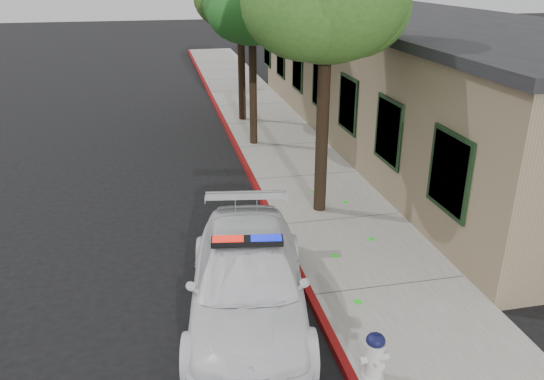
{
  "coord_description": "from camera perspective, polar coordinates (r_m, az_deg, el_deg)",
  "views": [
    {
      "loc": [
        -2.42,
        -8.07,
        5.75
      ],
      "look_at": [
        -0.0,
        3.15,
        0.98
      ],
      "focal_mm": 35.4,
      "sensor_mm": 36.0,
      "label": 1
    }
  ],
  "objects": [
    {
      "name": "police_car",
      "position": [
        9.42,
        -2.57,
        -9.66
      ],
      "size": [
        2.78,
        5.25,
        1.57
      ],
      "rotation": [
        0.0,
        0.0,
        -0.16
      ],
      "color": "white",
      "rests_on": "ground"
    },
    {
      "name": "clapboard_building",
      "position": [
        19.69,
        15.97,
        11.11
      ],
      "size": [
        7.3,
        20.89,
        4.24
      ],
      "color": "#8E7B5D",
      "rests_on": "ground"
    },
    {
      "name": "sidewalk",
      "position": [
        13.07,
        7.04,
        -3.35
      ],
      "size": [
        3.2,
        60.0,
        0.15
      ],
      "primitive_type": "cube",
      "color": "gray",
      "rests_on": "ground"
    },
    {
      "name": "red_curb",
      "position": [
        12.68,
        0.42,
        -3.99
      ],
      "size": [
        0.14,
        60.0,
        0.16
      ],
      "primitive_type": "cube",
      "color": "maroon",
      "rests_on": "ground"
    },
    {
      "name": "street_tree_mid",
      "position": [
        17.84,
        -2.18,
        18.85
      ],
      "size": [
        3.09,
        3.23,
        5.9
      ],
      "rotation": [
        0.0,
        0.0,
        0.43
      ],
      "color": "black",
      "rests_on": "sidewalk"
    },
    {
      "name": "ground",
      "position": [
        10.2,
        3.83,
        -11.8
      ],
      "size": [
        120.0,
        120.0,
        0.0
      ],
      "primitive_type": "plane",
      "color": "black",
      "rests_on": "ground"
    },
    {
      "name": "fire_hydrant",
      "position": [
        8.26,
        10.84,
        -16.92
      ],
      "size": [
        0.45,
        0.39,
        0.79
      ],
      "rotation": [
        0.0,
        0.0,
        0.05
      ],
      "color": "silver",
      "rests_on": "sidewalk"
    }
  ]
}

